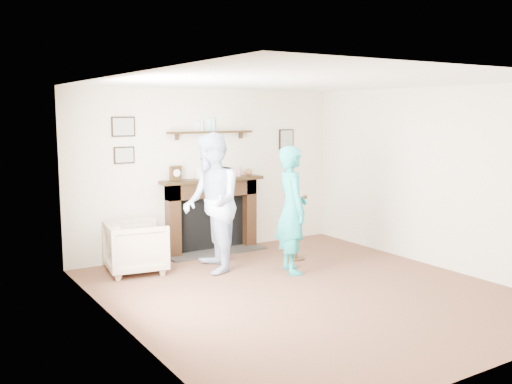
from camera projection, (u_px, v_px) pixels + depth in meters
ground at (306, 292)px, 6.88m from camera, size 5.00×5.00×0.00m
room_shell at (275, 154)px, 7.23m from camera, size 4.54×5.02×2.52m
armchair at (137, 272)px, 7.72m from camera, size 0.88×0.86×0.70m
man at (212, 271)px, 7.78m from camera, size 0.93×1.07×1.89m
woman at (291, 272)px, 7.74m from camera, size 0.58×0.72×1.71m
pedestal_table at (296, 215)px, 8.32m from camera, size 0.34×0.34×1.08m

